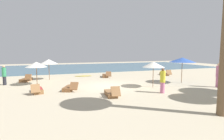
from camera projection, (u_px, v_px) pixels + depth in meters
name	position (u px, v px, depth m)	size (l,w,h in m)	color
ground_plane	(106.00, 86.00, 14.62)	(60.00, 60.00, 0.00)	beige
ocean_water	(76.00, 68.00, 30.55)	(48.00, 16.00, 0.06)	#476B7F
umbrella_1	(182.00, 60.00, 15.84)	(2.29, 2.29, 2.30)	brown
umbrella_2	(153.00, 64.00, 13.99)	(1.76, 1.76, 2.04)	brown
umbrella_3	(49.00, 62.00, 17.69)	(1.75, 1.75, 2.06)	brown
umbrella_4	(36.00, 65.00, 14.85)	(1.76, 1.76, 1.98)	brown
lounger_0	(38.00, 90.00, 12.30)	(0.82, 1.76, 0.69)	olive
lounger_1	(26.00, 80.00, 16.89)	(1.13, 1.75, 0.73)	brown
lounger_2	(165.00, 74.00, 21.19)	(0.98, 1.78, 0.69)	olive
lounger_3	(70.00, 88.00, 13.03)	(1.20, 1.80, 0.67)	brown
lounger_5	(111.00, 93.00, 11.38)	(0.78, 1.72, 0.72)	olive
lounger_6	(106.00, 76.00, 19.65)	(1.00, 1.80, 0.67)	brown
person_0	(218.00, 75.00, 14.06)	(0.41, 0.41, 1.94)	#D17299
person_1	(4.00, 75.00, 15.01)	(0.37, 0.37, 1.68)	#26262D
person_2	(163.00, 81.00, 12.13)	(0.46, 0.46, 1.73)	#D17299
surfboard	(83.00, 76.00, 20.32)	(1.98, 0.73, 0.07)	gold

